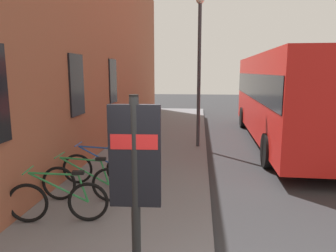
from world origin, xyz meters
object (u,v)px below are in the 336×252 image
at_px(bicycle_end_of_row, 58,201).
at_px(pedestrian_crossing_street, 134,134).
at_px(bicycle_by_door, 100,168).
at_px(transit_info_sign, 135,170).
at_px(pedestrian_near_bus, 123,143).
at_px(bicycle_under_window, 84,183).
at_px(street_lamp, 199,59).
at_px(city_bus, 286,94).

xyz_separation_m(bicycle_end_of_row, pedestrian_crossing_street, (2.71, -0.80, 0.68)).
bearing_deg(pedestrian_crossing_street, bicycle_by_door, 138.88).
height_order(transit_info_sign, pedestrian_near_bus, transit_info_sign).
bearing_deg(pedestrian_crossing_street, bicycle_under_window, 159.04).
height_order(bicycle_end_of_row, pedestrian_crossing_street, pedestrian_crossing_street).
distance_m(transit_info_sign, street_lamp, 8.05).
bearing_deg(city_bus, transit_info_sign, 156.95).
height_order(bicycle_under_window, pedestrian_crossing_street, pedestrian_crossing_street).
distance_m(bicycle_end_of_row, pedestrian_near_bus, 2.04).
height_order(transit_info_sign, city_bus, city_bus).
relative_size(bicycle_by_door, pedestrian_crossing_street, 1.01).
bearing_deg(city_bus, pedestrian_crossing_street, 133.67).
bearing_deg(pedestrian_crossing_street, bicycle_end_of_row, 163.59).
bearing_deg(bicycle_by_door, pedestrian_crossing_street, -41.12).
height_order(bicycle_end_of_row, street_lamp, street_lamp).
distance_m(bicycle_by_door, transit_info_sign, 4.30).
bearing_deg(bicycle_end_of_row, city_bus, -37.64).
xyz_separation_m(transit_info_sign, pedestrian_crossing_street, (4.56, 0.97, -0.53)).
bearing_deg(bicycle_by_door, bicycle_end_of_row, 176.36).
bearing_deg(pedestrian_near_bus, pedestrian_crossing_street, -4.29).
height_order(bicycle_under_window, transit_info_sign, transit_info_sign).
relative_size(bicycle_end_of_row, street_lamp, 0.34).
xyz_separation_m(bicycle_end_of_row, bicycle_by_door, (1.94, -0.12, 0.00)).
height_order(city_bus, street_lamp, street_lamp).
xyz_separation_m(bicycle_end_of_row, pedestrian_near_bus, (1.79, -0.73, 0.66)).
height_order(bicycle_by_door, pedestrian_crossing_street, pedestrian_crossing_street).
relative_size(bicycle_under_window, pedestrian_crossing_street, 1.01).
xyz_separation_m(bicycle_under_window, street_lamp, (5.11, -2.28, 2.65)).
relative_size(pedestrian_near_bus, pedestrian_crossing_street, 0.99).
relative_size(bicycle_end_of_row, bicycle_under_window, 0.99).
height_order(bicycle_under_window, pedestrian_near_bus, pedestrian_near_bus).
distance_m(bicycle_end_of_row, street_lamp, 7.02).
bearing_deg(street_lamp, pedestrian_near_bus, 158.56).
xyz_separation_m(transit_info_sign, pedestrian_near_bus, (3.63, 1.04, -0.55)).
distance_m(bicycle_end_of_row, bicycle_under_window, 0.94).
distance_m(bicycle_end_of_row, pedestrian_crossing_street, 2.91).
xyz_separation_m(bicycle_end_of_row, bicycle_under_window, (0.94, -0.12, 0.00)).
bearing_deg(bicycle_by_door, street_lamp, -29.02).
bearing_deg(pedestrian_crossing_street, city_bus, -46.33).
height_order(transit_info_sign, street_lamp, street_lamp).
relative_size(bicycle_under_window, pedestrian_near_bus, 1.03).
bearing_deg(pedestrian_crossing_street, transit_info_sign, -167.96).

